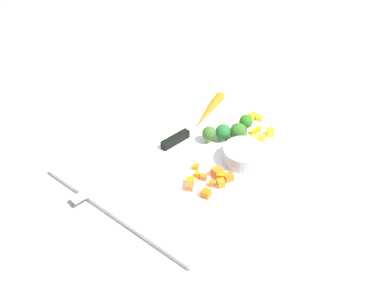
{
  "coord_description": "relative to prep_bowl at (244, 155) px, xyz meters",
  "views": [
    {
      "loc": [
        0.56,
        0.44,
        0.61
      ],
      "look_at": [
        0.0,
        0.0,
        0.02
      ],
      "focal_mm": 38.99,
      "sensor_mm": 36.0,
      "label": 1
    }
  ],
  "objects": [
    {
      "name": "carrot_dice_0",
      "position": [
        0.1,
        -0.03,
        -0.01
      ],
      "size": [
        0.02,
        0.02,
        0.01
      ],
      "primitive_type": "cube",
      "rotation": [
        0.0,
        0.0,
        1.97
      ],
      "color": "orange",
      "rests_on": "cutting_board"
    },
    {
      "name": "carrot_dice_4",
      "position": [
        0.08,
        -0.06,
        -0.01
      ],
      "size": [
        0.02,
        0.02,
        0.01
      ],
      "primitive_type": "cube",
      "rotation": [
        0.0,
        0.0,
        2.02
      ],
      "color": "orange",
      "rests_on": "cutting_board"
    },
    {
      "name": "carrot_dice_9",
      "position": [
        0.08,
        -0.01,
        -0.01
      ],
      "size": [
        0.02,
        0.02,
        0.02
      ],
      "primitive_type": "cube",
      "rotation": [
        0.0,
        0.0,
        2.23
      ],
      "color": "orange",
      "rests_on": "cutting_board"
    },
    {
      "name": "whole_carrot",
      "position": [
        -0.09,
        -0.16,
        -0.0
      ],
      "size": [
        0.15,
        0.06,
        0.02
      ],
      "primitive_type": "cone",
      "rotation": [
        1.57,
        0.0,
        1.8
      ],
      "color": "orange",
      "rests_on": "cutting_board"
    },
    {
      "name": "pepper_dice_2",
      "position": [
        -0.09,
        -0.03,
        -0.01
      ],
      "size": [
        0.02,
        0.02,
        0.01
      ],
      "primitive_type": "cube",
      "rotation": [
        0.0,
        0.0,
        2.12
      ],
      "color": "yellow",
      "rests_on": "cutting_board"
    },
    {
      "name": "pepper_dice_6",
      "position": [
        -0.11,
        -0.0,
        -0.01
      ],
      "size": [
        0.03,
        0.02,
        0.02
      ],
      "primitive_type": "cube",
      "rotation": [
        0.0,
        0.0,
        2.2
      ],
      "color": "yellow",
      "rests_on": "cutting_board"
    },
    {
      "name": "carrot_dice_1",
      "position": [
        0.1,
        -0.05,
        -0.01
      ],
      "size": [
        0.01,
        0.01,
        0.01
      ],
      "primitive_type": "cube",
      "rotation": [
        0.0,
        0.0,
        0.38
      ],
      "color": "orange",
      "rests_on": "cutting_board"
    },
    {
      "name": "pepper_dice_1",
      "position": [
        -0.14,
        -0.07,
        -0.01
      ],
      "size": [
        0.02,
        0.02,
        0.02
      ],
      "primitive_type": "cube",
      "rotation": [
        0.0,
        0.0,
        2.88
      ],
      "color": "yellow",
      "rests_on": "cutting_board"
    },
    {
      "name": "pepper_dice_3",
      "position": [
        -0.11,
        -0.03,
        -0.01
      ],
      "size": [
        0.02,
        0.01,
        0.01
      ],
      "primitive_type": "cube",
      "rotation": [
        0.0,
        0.0,
        1.79
      ],
      "color": "yellow",
      "rests_on": "cutting_board"
    },
    {
      "name": "broccoli_floret_3",
      "position": [
        -0.05,
        -0.05,
        0.0
      ],
      "size": [
        0.04,
        0.04,
        0.04
      ],
      "color": "#8AB161",
      "rests_on": "cutting_board"
    },
    {
      "name": "carrot_dice_5",
      "position": [
        0.1,
        -0.01,
        -0.01
      ],
      "size": [
        0.01,
        0.01,
        0.01
      ],
      "primitive_type": "cube",
      "rotation": [
        0.0,
        0.0,
        0.61
      ],
      "color": "orange",
      "rests_on": "cutting_board"
    },
    {
      "name": "ground_plane",
      "position": [
        0.03,
        -0.11,
        -0.03
      ],
      "size": [
        4.0,
        4.0,
        0.0
      ],
      "primitive_type": "plane",
      "color": "gray"
    },
    {
      "name": "chef_knife",
      "position": [
        0.1,
        -0.16,
        -0.01
      ],
      "size": [
        0.3,
        0.06,
        0.02
      ],
      "rotation": [
        0.0,
        0.0,
        6.14
      ],
      "color": "silver",
      "rests_on": "cutting_board"
    },
    {
      "name": "broccoli_floret_0",
      "position": [
        -0.03,
        -0.08,
        0.0
      ],
      "size": [
        0.04,
        0.04,
        0.04
      ],
      "color": "#90B068",
      "rests_on": "cutting_board"
    },
    {
      "name": "pepper_dice_0",
      "position": [
        -0.08,
        -0.01,
        -0.01
      ],
      "size": [
        0.02,
        0.02,
        0.01
      ],
      "primitive_type": "cube",
      "rotation": [
        0.0,
        0.0,
        0.11
      ],
      "color": "yellow",
      "rests_on": "cutting_board"
    },
    {
      "name": "carrot_dice_2",
      "position": [
        0.07,
        -0.02,
        -0.01
      ],
      "size": [
        0.02,
        0.02,
        0.02
      ],
      "primitive_type": "cube",
      "rotation": [
        0.0,
        0.0,
        2.98
      ],
      "color": "orange",
      "rests_on": "cutting_board"
    },
    {
      "name": "pepper_dice_5",
      "position": [
        -0.15,
        -0.05,
        -0.01
      ],
      "size": [
        0.02,
        0.02,
        0.01
      ],
      "primitive_type": "cube",
      "rotation": [
        0.0,
        0.0,
        0.23
      ],
      "color": "yellow",
      "rests_on": "cutting_board"
    },
    {
      "name": "carrot_dice_8",
      "position": [
        0.13,
        -0.05,
        -0.01
      ],
      "size": [
        0.02,
        0.02,
        0.01
      ],
      "primitive_type": "cube",
      "rotation": [
        0.0,
        0.0,
        2.27
      ],
      "color": "orange",
      "rests_on": "cutting_board"
    },
    {
      "name": "carrot_dice_3",
      "position": [
        0.13,
        0.0,
        -0.01
      ],
      "size": [
        0.02,
        0.02,
        0.02
      ],
      "primitive_type": "cube",
      "rotation": [
        0.0,
        0.0,
        1.65
      ],
      "color": "orange",
      "rests_on": "cutting_board"
    },
    {
      "name": "broccoli_floret_1",
      "position": [
        -0.01,
        -0.1,
        0.01
      ],
      "size": [
        0.03,
        0.03,
        0.04
      ],
      "color": "#90C35C",
      "rests_on": "cutting_board"
    },
    {
      "name": "pepper_dice_4",
      "position": [
        -0.05,
        -0.02,
        -0.01
      ],
      "size": [
        0.03,
        0.03,
        0.02
      ],
      "primitive_type": "cube",
      "rotation": [
        0.0,
        0.0,
        0.76
      ],
      "color": "yellow",
      "rests_on": "cutting_board"
    },
    {
      "name": "prep_bowl",
      "position": [
        0.0,
        0.0,
        0.0
      ],
      "size": [
        0.09,
        0.09,
        0.03
      ],
      "primitive_type": "cylinder",
      "color": "#B0B4BF",
      "rests_on": "cutting_board"
    },
    {
      "name": "broccoli_floret_2",
      "position": [
        -0.1,
        -0.06,
        0.0
      ],
      "size": [
        0.03,
        0.03,
        0.04
      ],
      "color": "#87B964",
      "rests_on": "cutting_board"
    },
    {
      "name": "carrot_dice_7",
      "position": [
        0.07,
        0.01,
        -0.01
      ],
      "size": [
        0.02,
        0.02,
        0.02
      ],
      "primitive_type": "cube",
      "rotation": [
        0.0,
        0.0,
        1.15
      ],
      "color": "orange",
      "rests_on": "cutting_board"
    },
    {
      "name": "carrot_dice_6",
      "position": [
        0.09,
        0.01,
        -0.01
      ],
      "size": [
        0.02,
        0.02,
        0.02
      ],
      "primitive_type": "cube",
      "rotation": [
        0.0,
        0.0,
        2.52
      ],
      "color": "orange",
      "rests_on": "cutting_board"
    },
    {
      "name": "carrot_dice_10",
      "position": [
        0.14,
        -0.04,
        -0.01
      ],
      "size": [
        0.02,
        0.02,
        0.01
      ],
      "primitive_type": "cube",
      "rotation": [
        0.0,
        0.0,
        2.11
      ],
      "color": "orange",
      "rests_on": "cutting_board"
    },
    {
      "name": "cutting_board",
      "position": [
        0.03,
        -0.11,
        -0.02
      ],
      "size": [
        0.49,
        0.38,
        0.01
      ],
      "primitive_type": "cube",
      "color": "white",
      "rests_on": "ground_plane"
    }
  ]
}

